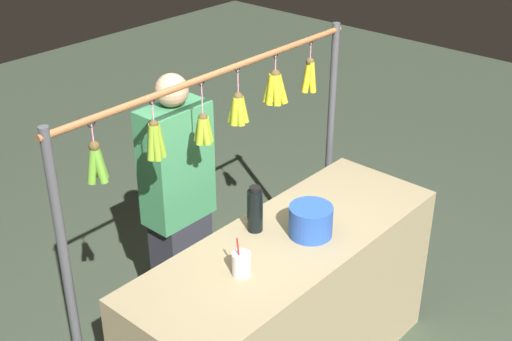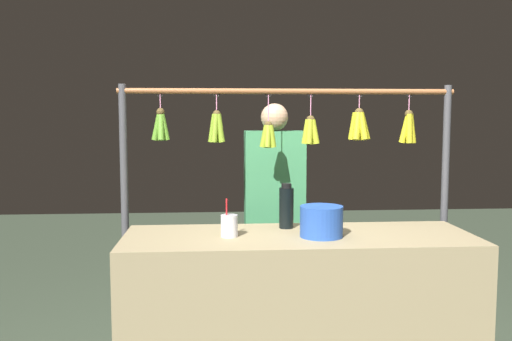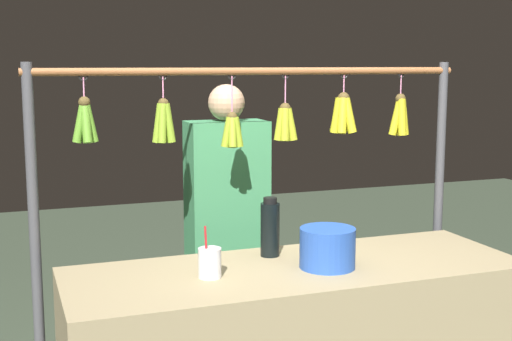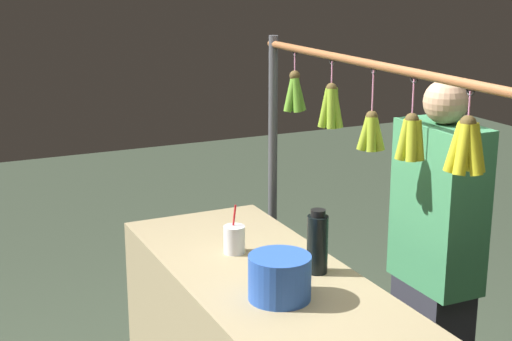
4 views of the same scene
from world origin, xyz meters
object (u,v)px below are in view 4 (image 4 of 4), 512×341
object	(u,v)px
blue_bucket	(280,277)
vendor_person	(434,277)
drink_cup	(234,239)
water_bottle	(317,243)

from	to	relation	value
blue_bucket	vendor_person	distance (m)	0.83
blue_bucket	drink_cup	world-z (taller)	drink_cup
blue_bucket	vendor_person	bearing A→B (deg)	-78.80
vendor_person	drink_cup	bearing A→B (deg)	67.79
blue_bucket	vendor_person	xyz separation A→B (m)	(0.16, -0.79, -0.20)
water_bottle	drink_cup	distance (m)	0.38
vendor_person	water_bottle	bearing A→B (deg)	90.73
drink_cup	vendor_person	bearing A→B (deg)	-112.21
water_bottle	vendor_person	world-z (taller)	vendor_person
water_bottle	vendor_person	size ratio (longest dim) A/B	0.15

